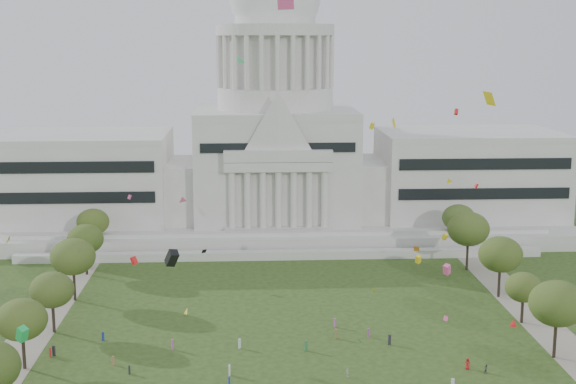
{
  "coord_description": "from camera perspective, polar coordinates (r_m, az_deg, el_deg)",
  "views": [
    {
      "loc": [
        -7.91,
        -109.28,
        53.8
      ],
      "look_at": [
        0.0,
        45.0,
        24.0
      ],
      "focal_mm": 50.0,
      "sensor_mm": 36.0,
      "label": 1
    }
  ],
  "objects": [
    {
      "name": "capitol",
      "position": [
        225.23,
        -0.89,
        2.88
      ],
      "size": [
        160.0,
        64.5,
        91.3
      ],
      "color": "beige",
      "rests_on": "ground"
    },
    {
      "name": "row_tree_l_2",
      "position": [
        139.48,
        -18.41,
        -8.61
      ],
      "size": [
        8.42,
        8.42,
        11.97
      ],
      "color": "black",
      "rests_on": "ground"
    },
    {
      "name": "row_tree_r_2",
      "position": [
        143.93,
        18.6,
        -7.53
      ],
      "size": [
        9.55,
        9.55,
        13.58
      ],
      "color": "black",
      "rests_on": "ground"
    },
    {
      "name": "row_tree_r_6",
      "position": [
        209.58,
        12.04,
        -1.81
      ],
      "size": [
        8.42,
        8.42,
        11.97
      ],
      "color": "black",
      "rests_on": "ground"
    },
    {
      "name": "row_tree_l_4",
      "position": [
        171.55,
        -15.05,
        -4.47
      ],
      "size": [
        9.29,
        9.29,
        13.21
      ],
      "color": "black",
      "rests_on": "ground"
    },
    {
      "name": "person_0",
      "position": [
        138.26,
        12.65,
        -11.82
      ],
      "size": [
        1.12,
        0.96,
        1.95
      ],
      "primitive_type": "imported",
      "rotation": [
        0.0,
        0.0,
        5.86
      ],
      "color": "#B21E1E",
      "rests_on": "ground"
    },
    {
      "name": "path_right",
      "position": [
        159.43,
        18.04,
        -9.36
      ],
      "size": [
        8.0,
        160.0,
        0.04
      ],
      "primitive_type": "cube",
      "color": "gray",
      "rests_on": "ground"
    },
    {
      "name": "row_tree_l_5",
      "position": [
        189.62,
        -14.21,
        -3.27
      ],
      "size": [
        8.33,
        8.33,
        11.85
      ],
      "color": "black",
      "rests_on": "ground"
    },
    {
      "name": "kite_swarm",
      "position": [
        116.93,
        3.11,
        -1.96
      ],
      "size": [
        84.91,
        98.98,
        66.09
      ],
      "color": "red",
      "rests_on": "ground"
    },
    {
      "name": "person_10",
      "position": [
        132.59,
        4.25,
        -12.7
      ],
      "size": [
        0.55,
        0.91,
        1.48
      ],
      "primitive_type": "imported",
      "rotation": [
        0.0,
        0.0,
        1.66
      ],
      "color": "silver",
      "rests_on": "ground"
    },
    {
      "name": "row_tree_l_3",
      "position": [
        154.57,
        -16.45,
        -6.7
      ],
      "size": [
        8.12,
        8.12,
        11.55
      ],
      "color": "black",
      "rests_on": "ground"
    },
    {
      "name": "row_tree_l_6",
      "position": [
        207.27,
        -13.7,
        -2.09
      ],
      "size": [
        8.19,
        8.19,
        11.64
      ],
      "color": "black",
      "rests_on": "ground"
    },
    {
      "name": "person_2",
      "position": [
        137.52,
        13.94,
        -12.11
      ],
      "size": [
        0.86,
        0.76,
        1.51
      ],
      "primitive_type": "imported",
      "rotation": [
        0.0,
        0.0,
        0.52
      ],
      "color": "#4C4C51",
      "rests_on": "ground"
    },
    {
      "name": "path_left",
      "position": [
        154.59,
        -18.05,
        -10.0
      ],
      "size": [
        8.0,
        160.0,
        0.04
      ],
      "primitive_type": "cube",
      "color": "gray",
      "rests_on": "ground"
    },
    {
      "name": "row_tree_r_4",
      "position": [
        173.6,
        14.88,
        -4.31
      ],
      "size": [
        9.19,
        9.19,
        13.06
      ],
      "color": "black",
      "rests_on": "ground"
    },
    {
      "name": "row_tree_r_5",
      "position": [
        191.77,
        12.71,
        -2.58
      ],
      "size": [
        9.82,
        9.82,
        13.96
      ],
      "color": "black",
      "rests_on": "ground"
    },
    {
      "name": "distant_crowd",
      "position": [
        135.17,
        -4.85,
        -12.18
      ],
      "size": [
        66.15,
        41.95,
        1.93
      ],
      "color": "silver",
      "rests_on": "ground"
    },
    {
      "name": "row_tree_r_3",
      "position": [
        159.96,
        16.4,
        -6.52
      ],
      "size": [
        7.01,
        7.01,
        9.98
      ],
      "color": "black",
      "rests_on": "ground"
    }
  ]
}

